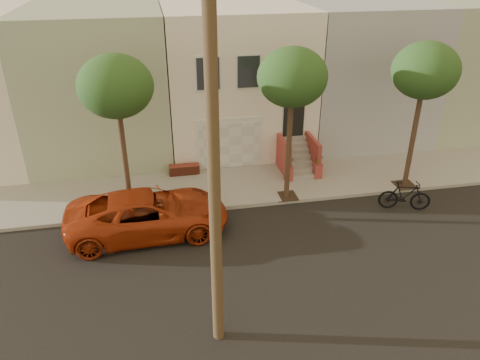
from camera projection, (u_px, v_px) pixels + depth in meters
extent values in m
plane|color=black|center=(289.00, 256.00, 16.20)|extent=(90.00, 90.00, 0.00)
cube|color=gray|center=(256.00, 184.00, 20.84)|extent=(40.00, 3.70, 0.15)
cube|color=beige|center=(233.00, 74.00, 24.30)|extent=(7.00, 8.00, 7.00)
cube|color=gray|center=(100.00, 80.00, 23.16)|extent=(6.50, 8.00, 7.00)
cube|color=#979A9F|center=(354.00, 68.00, 25.45)|extent=(6.50, 8.00, 7.00)
cube|color=gray|center=(459.00, 63.00, 26.55)|extent=(6.50, 8.00, 7.00)
cube|color=silver|center=(229.00, 143.00, 21.71)|extent=(3.20, 0.12, 2.50)
cube|color=silver|center=(229.00, 146.00, 21.70)|extent=(2.90, 0.06, 2.20)
cube|color=gray|center=(236.00, 184.00, 20.64)|extent=(3.20, 3.70, 0.02)
cube|color=brown|center=(184.00, 169.00, 21.53)|extent=(1.40, 0.45, 0.44)
cube|color=black|center=(294.00, 116.00, 21.66)|extent=(1.00, 0.06, 2.00)
cube|color=#3F4751|center=(208.00, 74.00, 19.98)|extent=(1.00, 0.06, 1.40)
cube|color=silver|center=(208.00, 74.00, 20.00)|extent=(1.15, 0.05, 1.55)
cube|color=#3F4751|center=(249.00, 72.00, 20.28)|extent=(1.00, 0.06, 1.40)
cube|color=silver|center=(248.00, 72.00, 20.30)|extent=(1.15, 0.05, 1.55)
cube|color=#3F4751|center=(288.00, 70.00, 20.59)|extent=(1.00, 0.06, 1.40)
cube|color=silver|center=(288.00, 70.00, 20.60)|extent=(1.15, 0.05, 1.55)
cube|color=gray|center=(302.00, 176.00, 21.15)|extent=(1.20, 0.28, 0.20)
cube|color=gray|center=(301.00, 170.00, 21.30)|extent=(1.20, 0.28, 0.20)
cube|color=gray|center=(299.00, 164.00, 21.46)|extent=(1.20, 0.28, 0.20)
cube|color=gray|center=(298.00, 157.00, 21.61)|extent=(1.20, 0.28, 0.20)
cube|color=gray|center=(296.00, 151.00, 21.76)|extent=(1.20, 0.28, 0.20)
cube|color=gray|center=(295.00, 145.00, 21.92)|extent=(1.20, 0.28, 0.20)
cube|color=gray|center=(293.00, 139.00, 22.07)|extent=(1.20, 0.28, 0.20)
cube|color=#943630|center=(283.00, 156.00, 21.45)|extent=(0.18, 1.96, 1.60)
cube|color=#943630|center=(312.00, 154.00, 21.68)|extent=(0.18, 1.96, 1.60)
cube|color=#943630|center=(288.00, 173.00, 20.88)|extent=(0.35, 0.35, 0.70)
imported|color=#1E4518|center=(289.00, 162.00, 20.62)|extent=(0.40, 0.35, 0.45)
cube|color=#943630|center=(318.00, 171.00, 21.12)|extent=(0.35, 0.35, 0.70)
imported|color=#1E4518|center=(319.00, 159.00, 20.86)|extent=(0.41, 0.35, 0.45)
cube|color=#2D2116|center=(131.00, 211.00, 18.61)|extent=(0.90, 0.90, 0.02)
cylinder|color=#332017|center=(125.00, 164.00, 17.65)|extent=(0.22, 0.22, 4.20)
ellipsoid|color=#1E4518|center=(116.00, 86.00, 16.25)|extent=(2.70, 2.57, 2.29)
cube|color=#2D2116|center=(286.00, 196.00, 19.70)|extent=(0.90, 0.90, 0.02)
cylinder|color=#332017|center=(289.00, 151.00, 18.74)|extent=(0.22, 0.22, 4.20)
ellipsoid|color=#1E4518|center=(292.00, 77.00, 17.34)|extent=(2.70, 2.57, 2.29)
cube|color=#2D2116|center=(404.00, 185.00, 20.63)|extent=(0.90, 0.90, 0.02)
cylinder|color=#332017|center=(412.00, 142.00, 19.67)|extent=(0.22, 0.22, 4.20)
ellipsoid|color=#1E4518|center=(426.00, 70.00, 18.27)|extent=(2.70, 2.57, 2.29)
cylinder|color=#40301D|center=(214.00, 177.00, 10.61)|extent=(0.30, 0.30, 10.00)
imported|color=#A12F0F|center=(148.00, 214.00, 17.14)|extent=(6.07, 2.99, 1.66)
imported|color=black|center=(405.00, 196.00, 18.77)|extent=(2.17, 1.20, 1.25)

